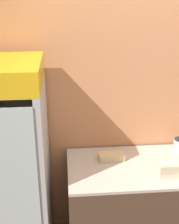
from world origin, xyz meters
TOP-DOWN VIEW (x-y plane):
  - wall_back at (0.00, 1.28)m, footprint 5.20×0.09m
  - prep_counter at (0.00, 0.89)m, footprint 1.83×0.68m
  - beverage_cooler at (-1.47, 0.93)m, footprint 0.78×0.69m
  - sandwich_stack_bottom at (-0.07, 0.70)m, footprint 0.26×0.11m
  - sandwich_stack_middle at (-0.07, 0.70)m, footprint 0.26×0.11m
  - sandwich_flat_left at (-0.53, 1.00)m, footprint 0.23×0.12m
  - condiment_jar at (0.12, 1.12)m, footprint 0.09×0.09m

SIDE VIEW (x-z plane):
  - prep_counter at x=0.00m, z-range 0.00..0.91m
  - sandwich_flat_left at x=-0.53m, z-range 0.91..0.97m
  - sandwich_stack_bottom at x=-0.07m, z-range 0.91..0.97m
  - condiment_jar at x=0.12m, z-range 0.91..1.03m
  - sandwich_stack_middle at x=-0.07m, z-range 0.97..1.04m
  - beverage_cooler at x=-1.47m, z-range 0.09..1.94m
  - wall_back at x=0.00m, z-range 0.00..2.70m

